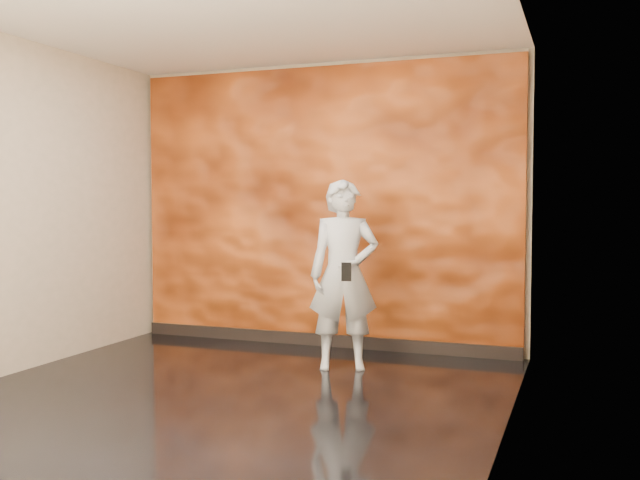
{
  "coord_description": "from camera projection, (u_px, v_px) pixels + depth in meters",
  "views": [
    {
      "loc": [
        2.45,
        -4.66,
        1.42
      ],
      "look_at": [
        0.43,
        0.76,
        1.12
      ],
      "focal_mm": 40.0,
      "sensor_mm": 36.0,
      "label": 1
    }
  ],
  "objects": [
    {
      "name": "room",
      "position": [
        229.0,
        206.0,
        5.21
      ],
      "size": [
        4.02,
        4.02,
        2.81
      ],
      "color": "black",
      "rests_on": "ground"
    },
    {
      "name": "baseboard",
      "position": [
        320.0,
        340.0,
        7.08
      ],
      "size": [
        3.9,
        0.04,
        0.12
      ],
      "primitive_type": "cube",
      "color": "black",
      "rests_on": "ground"
    },
    {
      "name": "feature_wall",
      "position": [
        322.0,
        207.0,
        7.04
      ],
      "size": [
        3.9,
        0.06,
        2.75
      ],
      "primitive_type": "cube",
      "color": "orange",
      "rests_on": "ground"
    },
    {
      "name": "man",
      "position": [
        344.0,
        275.0,
        6.07
      ],
      "size": [
        0.69,
        0.57,
        1.62
      ],
      "primitive_type": "imported",
      "rotation": [
        0.0,
        0.0,
        0.35
      ],
      "color": "#9DA4AC",
      "rests_on": "ground"
    },
    {
      "name": "phone",
      "position": [
        346.0,
        272.0,
        5.79
      ],
      "size": [
        0.08,
        0.04,
        0.15
      ],
      "primitive_type": "cube",
      "rotation": [
        0.0,
        0.0,
        0.27
      ],
      "color": "black",
      "rests_on": "man"
    }
  ]
}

